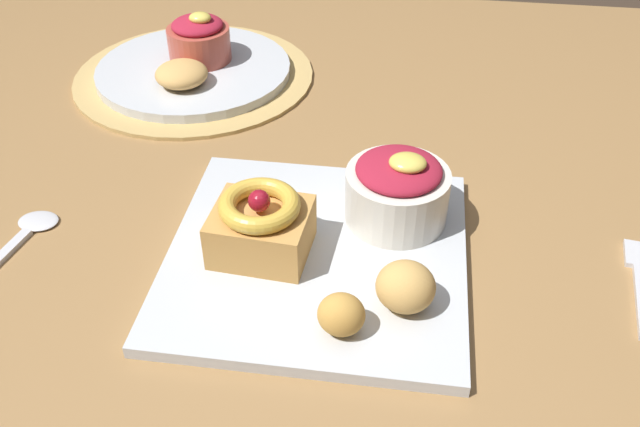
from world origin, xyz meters
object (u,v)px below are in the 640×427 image
fritter_middle (341,315)px  back_plate (194,70)px  berry_ramekin (397,190)px  fritter_front (406,287)px  cake_slice (258,225)px  back_ramekin (199,39)px  back_pastry (182,74)px  spoon (21,238)px  front_plate (317,256)px

fritter_middle → back_plate: bearing=120.0°
berry_ramekin → fritter_front: 0.12m
cake_slice → fritter_middle: size_ratio=2.36×
back_ramekin → back_pastry: bearing=-92.9°
back_pastry → fritter_front: bearing=-49.1°
back_plate → spoon: 0.35m
front_plate → fritter_middle: (0.03, -0.09, 0.02)m
fritter_front → spoon: bearing=172.8°
spoon → berry_ramekin: bearing=-68.4°
fritter_middle → back_ramekin: 0.51m
cake_slice → back_pastry: (-0.16, 0.29, -0.01)m
back_plate → spoon: bearing=-101.8°
fritter_front → back_plate: (-0.30, 0.39, -0.02)m
front_plate → fritter_front: size_ratio=5.45×
berry_ramekin → fritter_middle: bearing=-103.1°
front_plate → back_plate: back_plate is taller
berry_ramekin → fritter_middle: 0.16m
front_plate → spoon: (-0.29, -0.01, -0.00)m
berry_ramekin → spoon: (-0.35, -0.07, -0.04)m
fritter_middle → spoon: bearing=165.7°
fritter_middle → spoon: 0.33m
berry_ramekin → back_ramekin: berry_ramekin is taller
cake_slice → fritter_middle: 0.12m
fritter_middle → fritter_front: bearing=35.6°
front_plate → cake_slice: (-0.05, -0.01, 0.04)m
berry_ramekin → back_plate: bearing=135.7°
back_pastry → spoon: back_pastry is taller
fritter_middle → back_ramekin: back_ramekin is taller
berry_ramekin → fritter_front: berry_ramekin is taller
fritter_front → back_ramekin: back_ramekin is taller
spoon → back_ramekin: bearing=-1.6°
cake_slice → fritter_front: 0.14m
cake_slice → back_plate: bearing=115.4°
back_plate → fritter_middle: bearing=-60.0°
fritter_middle → back_pastry: (-0.24, 0.37, 0.00)m
fritter_front → back_ramekin: (-0.29, 0.41, 0.01)m
back_plate → spoon: (-0.07, -0.34, -0.01)m
berry_ramekin → back_ramekin: (-0.28, 0.29, 0.00)m
berry_ramekin → back_pastry: bearing=141.5°
cake_slice → berry_ramekin: size_ratio=0.92×
cake_slice → spoon: cake_slice is taller
berry_ramekin → cake_slice: bearing=-151.5°
front_plate → spoon: bearing=-177.8°
front_plate → cake_slice: cake_slice is taller
front_plate → back_ramekin: size_ratio=3.30×
front_plate → cake_slice: 0.06m
cake_slice → back_ramekin: bearing=113.4°
fritter_middle → back_plate: (-0.25, 0.43, -0.02)m
fritter_middle → back_ramekin: bearing=118.4°
back_pastry → spoon: (-0.07, -0.29, -0.03)m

